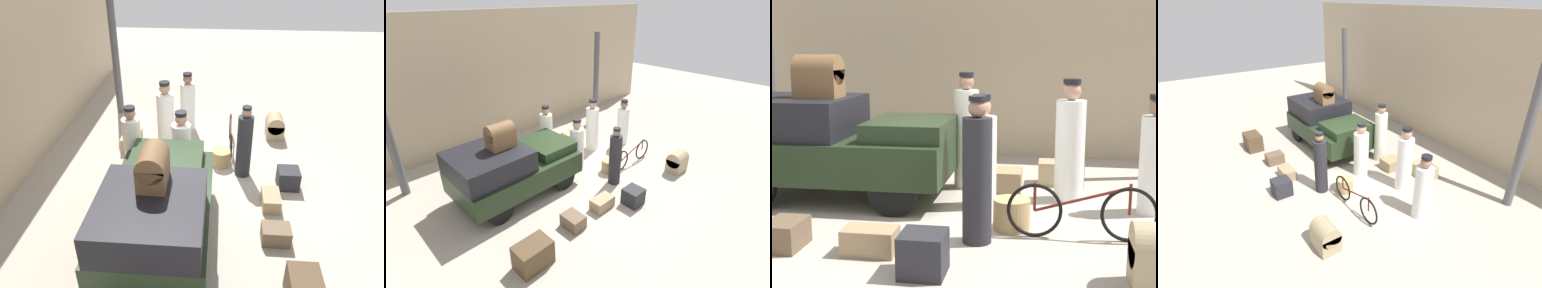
# 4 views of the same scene
# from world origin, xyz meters

# --- Properties ---
(ground_plane) EXTENTS (30.00, 30.00, 0.00)m
(ground_plane) POSITION_xyz_m (0.00, 0.00, 0.00)
(ground_plane) COLOR #A89E8E
(canopy_pillar_right) EXTENTS (0.21, 0.21, 3.64)m
(canopy_pillar_right) POSITION_xyz_m (3.70, 2.71, 1.82)
(canopy_pillar_right) COLOR #4C4C51
(canopy_pillar_right) RESTS_ON ground
(truck) EXTENTS (3.27, 1.79, 1.51)m
(truck) POSITION_xyz_m (-1.86, 0.63, 0.84)
(truck) COLOR black
(truck) RESTS_ON ground
(bicycle) EXTENTS (1.76, 0.04, 0.71)m
(bicycle) POSITION_xyz_m (1.75, -0.68, 0.34)
(bicycle) COLOR black
(bicycle) RESTS_ON ground
(wicker_basket) EXTENTS (0.46, 0.46, 0.39)m
(wicker_basket) POSITION_xyz_m (0.91, -0.45, 0.20)
(wicker_basket) COLOR tan
(wicker_basket) RESTS_ON ground
(conductor_in_dark_uniform) EXTENTS (0.41, 0.41, 1.64)m
(conductor_in_dark_uniform) POSITION_xyz_m (2.78, 0.52, 0.74)
(conductor_in_dark_uniform) COLOR white
(conductor_in_dark_uniform) RESTS_ON ground
(porter_with_bicycle) EXTENTS (0.39, 0.39, 1.86)m
(porter_with_bicycle) POSITION_xyz_m (0.04, 1.47, 0.85)
(porter_with_bicycle) COLOR silver
(porter_with_bicycle) RESTS_ON ground
(porter_lifting_near_truck) EXTENTS (0.43, 0.43, 1.61)m
(porter_lifting_near_truck) POSITION_xyz_m (0.41, 0.45, 0.72)
(porter_lifting_near_truck) COLOR white
(porter_lifting_near_truck) RESTS_ON ground
(porter_carrying_trunk) EXTENTS (0.34, 0.34, 1.72)m
(porter_carrying_trunk) POSITION_xyz_m (0.54, -0.95, 0.79)
(porter_carrying_trunk) COLOR #232328
(porter_carrying_trunk) RESTS_ON ground
(porter_standing_middle) EXTENTS (0.43, 0.43, 1.80)m
(porter_standing_middle) POSITION_xyz_m (1.65, 0.98, 0.82)
(porter_standing_middle) COLOR white
(porter_standing_middle) RESTS_ON ground
(suitcase_black_upright) EXTENTS (0.39, 0.52, 0.32)m
(suitcase_black_upright) POSITION_xyz_m (-1.60, -1.47, 0.16)
(suitcase_black_upright) COLOR brown
(suitcase_black_upright) RESTS_ON ground
(suitcase_small_leather) EXTENTS (0.46, 0.46, 0.44)m
(suitcase_small_leather) POSITION_xyz_m (0.12, -1.93, 0.22)
(suitcase_small_leather) COLOR #232328
(suitcase_small_leather) RESTS_ON ground
(trunk_barrel_dark) EXTENTS (0.57, 0.46, 0.65)m
(trunk_barrel_dark) POSITION_xyz_m (2.43, -1.89, 0.32)
(trunk_barrel_dark) COLOR #9E8966
(trunk_barrel_dark) RESTS_ON ground
(trunk_wicker_pale) EXTENTS (0.59, 0.36, 0.29)m
(trunk_wicker_pale) POSITION_xyz_m (-0.59, -1.49, 0.15)
(trunk_wicker_pale) COLOR #937A56
(trunk_wicker_pale) RESTS_ON ground
(trunk_large_brown) EXTENTS (0.47, 0.55, 0.33)m
(trunk_large_brown) POSITION_xyz_m (0.70, 1.39, 0.16)
(trunk_large_brown) COLOR #937A56
(trunk_large_brown) RESTS_ON ground
(trunk_umber_medium) EXTENTS (0.74, 0.45, 0.38)m
(trunk_umber_medium) POSITION_xyz_m (1.56, 1.89, 0.19)
(trunk_umber_medium) COLOR #9E8966
(trunk_umber_medium) RESTS_ON ground
(trunk_on_truck_roof) EXTENTS (0.65, 0.44, 0.63)m
(trunk_on_truck_roof) POSITION_xyz_m (-2.05, 0.63, 1.82)
(trunk_on_truck_roof) COLOR brown
(trunk_on_truck_roof) RESTS_ON truck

